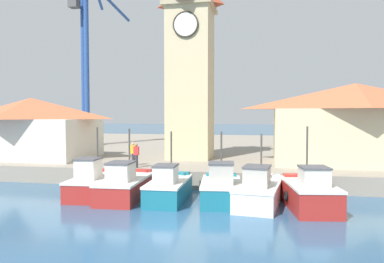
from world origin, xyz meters
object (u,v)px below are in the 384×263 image
(fishing_boat_far_left, at_px, (94,183))
(fishing_boat_left_inner, at_px, (169,188))
(fishing_boat_left_outer, at_px, (126,185))
(fishing_boat_mid_left, at_px, (221,188))
(warehouse_left, at_px, (31,127))
(port_crane_near, at_px, (87,70))
(port_crane_far, at_px, (86,80))
(dock_worker_along_quay, at_px, (133,153))
(fishing_boat_mid_right, at_px, (310,193))
(fishing_boat_center, at_px, (259,191))
(clock_tower, at_px, (190,63))
(warehouse_right, at_px, (355,123))
(dock_worker_near_tower, at_px, (136,155))

(fishing_boat_far_left, height_order, fishing_boat_left_inner, fishing_boat_far_left)
(fishing_boat_left_outer, height_order, fishing_boat_mid_left, fishing_boat_left_outer)
(warehouse_left, xyz_separation_m, port_crane_near, (-0.87, 11.52, 5.91))
(fishing_boat_left_inner, bearing_deg, port_crane_far, 127.08)
(port_crane_near, relative_size, dock_worker_along_quay, 12.93)
(fishing_boat_mid_right, xyz_separation_m, warehouse_left, (-20.92, 8.22, 2.80))
(fishing_boat_center, height_order, port_crane_far, port_crane_far)
(fishing_boat_mid_right, bearing_deg, port_crane_far, 137.73)
(fishing_boat_left_outer, height_order, fishing_boat_center, fishing_boat_left_outer)
(fishing_boat_left_inner, relative_size, dock_worker_along_quay, 2.86)
(fishing_boat_left_outer, distance_m, clock_tower, 12.80)
(warehouse_left, height_order, warehouse_right, warehouse_right)
(fishing_boat_left_inner, height_order, port_crane_far, port_crane_far)
(fishing_boat_mid_left, xyz_separation_m, port_crane_far, (-17.86, 19.76, 7.71))
(port_crane_far, bearing_deg, port_crane_near, -46.08)
(port_crane_far, bearing_deg, fishing_boat_mid_left, -47.89)
(fishing_boat_far_left, xyz_separation_m, port_crane_near, (-10.06, 19.17, 8.75))
(fishing_boat_center, height_order, port_crane_near, port_crane_near)
(fishing_boat_left_inner, relative_size, port_crane_near, 0.22)
(port_crane_near, bearing_deg, fishing_boat_left_outer, -58.03)
(fishing_boat_center, relative_size, port_crane_near, 0.25)
(port_crane_near, height_order, dock_worker_near_tower, port_crane_near)
(fishing_boat_mid_left, bearing_deg, dock_worker_near_tower, 147.10)
(fishing_boat_mid_left, bearing_deg, fishing_boat_left_inner, -176.97)
(fishing_boat_far_left, height_order, fishing_boat_center, fishing_boat_far_left)
(fishing_boat_left_inner, height_order, warehouse_left, warehouse_left)
(fishing_boat_mid_right, relative_size, port_crane_near, 0.22)
(dock_worker_near_tower, bearing_deg, fishing_boat_far_left, -106.53)
(port_crane_near, bearing_deg, fishing_boat_left_inner, -53.12)
(fishing_boat_mid_right, bearing_deg, fishing_boat_mid_left, 173.56)
(warehouse_right, bearing_deg, port_crane_near, 158.01)
(clock_tower, relative_size, port_crane_near, 0.77)
(fishing_boat_left_inner, bearing_deg, dock_worker_near_tower, 128.91)
(clock_tower, bearing_deg, warehouse_left, -170.69)
(fishing_boat_far_left, xyz_separation_m, port_crane_far, (-10.56, 19.68, 7.71))
(fishing_boat_mid_left, distance_m, dock_worker_near_tower, 7.41)
(fishing_boat_center, relative_size, clock_tower, 0.32)
(fishing_boat_far_left, bearing_deg, warehouse_right, 29.04)
(fishing_boat_mid_right, distance_m, dock_worker_near_tower, 11.54)
(fishing_boat_left_outer, relative_size, warehouse_left, 0.51)
(dock_worker_along_quay, bearing_deg, port_crane_near, 126.55)
(fishing_boat_far_left, distance_m, fishing_boat_mid_right, 11.74)
(fishing_boat_mid_left, xyz_separation_m, dock_worker_near_tower, (-6.14, 3.97, 1.20))
(fishing_boat_left_inner, distance_m, warehouse_right, 14.78)
(fishing_boat_far_left, distance_m, fishing_boat_left_inner, 4.49)
(clock_tower, height_order, dock_worker_near_tower, clock_tower)
(fishing_boat_left_inner, relative_size, fishing_boat_mid_right, 0.99)
(fishing_boat_mid_right, bearing_deg, dock_worker_along_quay, 154.30)
(fishing_boat_left_inner, distance_m, fishing_boat_mid_left, 2.82)
(fishing_boat_left_outer, height_order, fishing_boat_left_inner, fishing_boat_left_outer)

